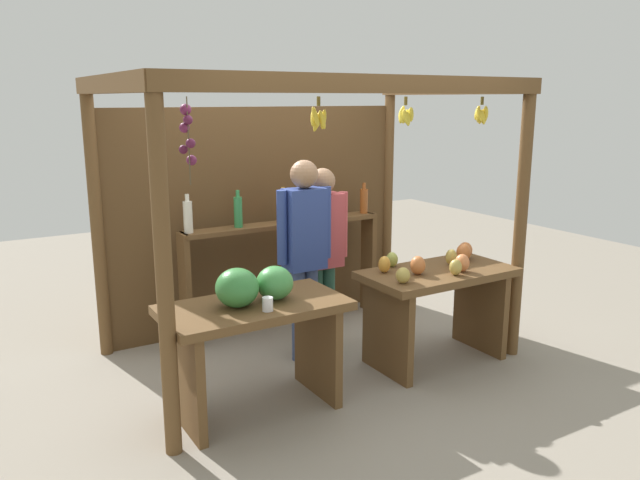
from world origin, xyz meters
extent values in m
plane|color=gray|center=(0.00, 0.00, 0.00)|extent=(12.00, 12.00, 0.00)
cylinder|color=brown|center=(-1.46, -0.88, 1.12)|extent=(0.10, 0.10, 2.24)
cylinder|color=brown|center=(1.46, -0.88, 1.12)|extent=(0.10, 0.10, 2.24)
cylinder|color=brown|center=(-1.46, 0.88, 1.12)|extent=(0.10, 0.10, 2.24)
cylinder|color=brown|center=(1.46, 0.88, 1.12)|extent=(0.10, 0.10, 2.24)
cube|color=brown|center=(0.00, -0.88, 2.18)|extent=(3.02, 0.12, 0.12)
cube|color=brown|center=(-1.46, 0.00, 2.18)|extent=(0.12, 1.86, 0.12)
cube|color=brown|center=(1.46, 0.00, 2.18)|extent=(0.12, 1.86, 0.12)
cube|color=#52381E|center=(0.00, 0.90, 1.01)|extent=(2.92, 0.04, 2.02)
cylinder|color=brown|center=(-0.36, -0.76, 2.07)|extent=(0.02, 0.02, 0.06)
ellipsoid|color=gold|center=(-0.33, -0.77, 1.96)|extent=(0.04, 0.07, 0.14)
ellipsoid|color=gold|center=(-0.36, -0.73, 1.95)|extent=(0.07, 0.04, 0.14)
ellipsoid|color=gold|center=(-0.39, -0.74, 1.98)|extent=(0.07, 0.07, 0.14)
ellipsoid|color=gold|center=(-0.40, -0.79, 1.98)|extent=(0.06, 0.07, 0.14)
ellipsoid|color=gold|center=(-0.35, -0.79, 1.96)|extent=(0.09, 0.06, 0.14)
cylinder|color=brown|center=(1.02, -0.81, 2.07)|extent=(0.02, 0.02, 0.06)
ellipsoid|color=gold|center=(1.06, -0.82, 1.96)|extent=(0.04, 0.07, 0.12)
ellipsoid|color=gold|center=(1.05, -0.78, 1.96)|extent=(0.05, 0.05, 0.12)
ellipsoid|color=gold|center=(1.01, -0.78, 1.99)|extent=(0.07, 0.04, 0.12)
ellipsoid|color=gold|center=(1.00, -0.80, 1.97)|extent=(0.05, 0.06, 0.12)
ellipsoid|color=gold|center=(0.99, -0.83, 1.98)|extent=(0.05, 0.07, 0.12)
ellipsoid|color=gold|center=(1.01, -0.84, 1.96)|extent=(0.06, 0.05, 0.12)
ellipsoid|color=gold|center=(1.04, -0.84, 1.99)|extent=(0.07, 0.07, 0.12)
cylinder|color=brown|center=(0.36, -0.73, 2.07)|extent=(0.02, 0.02, 0.06)
ellipsoid|color=yellow|center=(0.40, -0.73, 1.98)|extent=(0.04, 0.07, 0.11)
ellipsoid|color=yellow|center=(0.39, -0.70, 1.97)|extent=(0.06, 0.05, 0.11)
ellipsoid|color=yellow|center=(0.36, -0.69, 1.99)|extent=(0.07, 0.04, 0.11)
ellipsoid|color=yellow|center=(0.35, -0.71, 1.97)|extent=(0.07, 0.06, 0.11)
ellipsoid|color=yellow|center=(0.34, -0.74, 1.97)|extent=(0.04, 0.07, 0.11)
ellipsoid|color=yellow|center=(0.34, -0.77, 1.97)|extent=(0.06, 0.05, 0.11)
ellipsoid|color=yellow|center=(0.36, -0.76, 1.95)|extent=(0.05, 0.04, 0.11)
ellipsoid|color=yellow|center=(0.39, -0.76, 1.98)|extent=(0.05, 0.05, 0.11)
cylinder|color=#4C422D|center=(-1.13, -0.45, 1.83)|extent=(0.01, 0.01, 0.55)
sphere|color=#601E42|center=(-1.13, -0.42, 2.02)|extent=(0.07, 0.07, 0.07)
sphere|color=#511938|center=(-1.13, -0.45, 1.96)|extent=(0.06, 0.06, 0.06)
sphere|color=#601E42|center=(-1.14, -0.43, 1.91)|extent=(0.06, 0.06, 0.06)
sphere|color=#511938|center=(-1.12, -0.46, 1.82)|extent=(0.06, 0.06, 0.06)
sphere|color=#47142D|center=(-1.16, -0.43, 1.78)|extent=(0.06, 0.06, 0.06)
sphere|color=#601E42|center=(-1.10, -0.42, 1.71)|extent=(0.07, 0.07, 0.07)
cube|color=brown|center=(-0.80, -0.66, 0.74)|extent=(1.23, 0.64, 0.06)
cube|color=brown|center=(-1.29, -0.66, 0.35)|extent=(0.06, 0.58, 0.71)
cube|color=brown|center=(-0.31, -0.66, 0.35)|extent=(0.06, 0.58, 0.71)
ellipsoid|color=#429347|center=(-0.64, -0.65, 0.88)|extent=(0.34, 0.34, 0.23)
ellipsoid|color=#38843D|center=(-0.92, -0.66, 0.90)|extent=(0.39, 0.39, 0.26)
cylinder|color=white|center=(-0.79, -0.84, 0.81)|extent=(0.07, 0.07, 0.09)
cube|color=brown|center=(0.80, -0.66, 0.74)|extent=(1.23, 0.64, 0.06)
cube|color=brown|center=(0.31, -0.66, 0.35)|extent=(0.06, 0.58, 0.71)
cube|color=brown|center=(1.29, -0.66, 0.35)|extent=(0.06, 0.58, 0.71)
ellipsoid|color=#B79E47|center=(0.81, -0.84, 0.83)|extent=(0.13, 0.13, 0.13)
ellipsoid|color=#CC7038|center=(0.57, -0.68, 0.84)|extent=(0.13, 0.13, 0.15)
ellipsoid|color=#E07F47|center=(0.93, -0.79, 0.84)|extent=(0.16, 0.16, 0.14)
ellipsoid|color=gold|center=(0.39, -0.50, 0.83)|extent=(0.13, 0.13, 0.13)
ellipsoid|color=#CC7038|center=(1.24, -0.50, 0.84)|extent=(0.16, 0.16, 0.14)
ellipsoid|color=#CC7038|center=(1.16, -0.56, 0.84)|extent=(0.15, 0.15, 0.15)
ellipsoid|color=#B79E47|center=(0.33, -0.80, 0.83)|extent=(0.11, 0.11, 0.12)
ellipsoid|color=#A8B24C|center=(0.54, -0.39, 0.83)|extent=(0.14, 0.14, 0.12)
ellipsoid|color=#B79E47|center=(0.99, -0.60, 0.83)|extent=(0.11, 0.11, 0.13)
cube|color=brown|center=(-0.83, 0.66, 0.50)|extent=(0.05, 0.20, 1.00)
cube|color=brown|center=(1.07, 0.66, 0.50)|extent=(0.05, 0.20, 1.00)
cube|color=brown|center=(0.12, 0.66, 0.98)|extent=(1.90, 0.22, 0.04)
cylinder|color=silver|center=(-0.77, 0.66, 1.13)|extent=(0.08, 0.08, 0.27)
cylinder|color=silver|center=(-0.77, 0.66, 1.30)|extent=(0.03, 0.03, 0.06)
cylinder|color=#338C4C|center=(-0.32, 0.66, 1.13)|extent=(0.07, 0.07, 0.26)
cylinder|color=#338C4C|center=(-0.32, 0.66, 1.29)|extent=(0.03, 0.03, 0.06)
cylinder|color=gold|center=(0.12, 0.66, 1.13)|extent=(0.08, 0.08, 0.26)
cylinder|color=gold|center=(0.12, 0.66, 1.29)|extent=(0.04, 0.04, 0.06)
cylinder|color=#994C1E|center=(0.57, 0.66, 1.14)|extent=(0.08, 0.08, 0.29)
cylinder|color=#994C1E|center=(0.57, 0.66, 1.32)|extent=(0.04, 0.04, 0.06)
cylinder|color=#994C1E|center=(1.00, 0.66, 1.12)|extent=(0.08, 0.08, 0.24)
cylinder|color=#994C1E|center=(1.00, 0.66, 1.27)|extent=(0.03, 0.03, 0.06)
cylinder|color=#40507E|center=(-0.14, -0.07, 0.38)|extent=(0.11, 0.11, 0.76)
cylinder|color=#40507E|center=(-0.02, -0.07, 0.38)|extent=(0.11, 0.11, 0.76)
cube|color=#2D428C|center=(-0.08, -0.07, 1.09)|extent=(0.32, 0.19, 0.65)
cylinder|color=#2D428C|center=(-0.28, -0.07, 1.12)|extent=(0.08, 0.08, 0.58)
cylinder|color=#2D428C|center=(0.12, -0.07, 1.12)|extent=(0.08, 0.08, 0.58)
sphere|color=#997051|center=(-0.08, -0.07, 1.52)|extent=(0.22, 0.22, 0.22)
cylinder|color=#285643|center=(0.10, 0.04, 0.36)|extent=(0.11, 0.11, 0.72)
cylinder|color=#285643|center=(0.22, 0.04, 0.36)|extent=(0.11, 0.11, 0.72)
cube|color=#BF474C|center=(0.16, 0.04, 1.03)|extent=(0.32, 0.19, 0.61)
cylinder|color=#BF474C|center=(-0.04, 0.04, 1.06)|extent=(0.08, 0.08, 0.55)
cylinder|color=#BF474C|center=(0.36, 0.04, 1.06)|extent=(0.08, 0.08, 0.55)
sphere|color=#997051|center=(0.16, 0.04, 1.44)|extent=(0.21, 0.21, 0.21)
camera|label=1|loc=(-2.46, -4.26, 2.09)|focal=35.09mm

